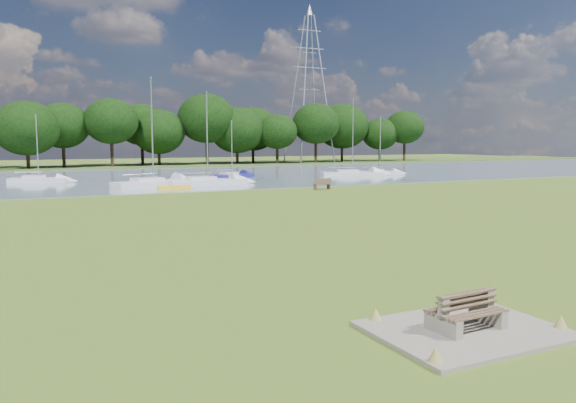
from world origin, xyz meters
name	(u,v)px	position (x,y,z in m)	size (l,w,h in m)	color
ground	(243,237)	(0.00, 0.00, 0.00)	(220.00, 220.00, 0.00)	brown
river	(107,179)	(0.00, 42.00, 0.00)	(220.00, 40.00, 0.10)	gray
far_bank	(80,167)	(0.00, 72.00, 0.00)	(220.00, 20.00, 0.40)	#4C6626
concrete_pad	(466,330)	(0.00, -14.00, 0.05)	(4.20, 3.20, 0.10)	gray
bench_pair	(466,312)	(0.00, -14.00, 0.47)	(1.75, 1.10, 0.91)	gray
riverbank_bench	(323,184)	(15.04, 19.42, 0.50)	(1.65, 0.62, 1.00)	brown
kayak	(174,187)	(3.42, 25.47, 0.19)	(2.86, 0.67, 0.29)	yellow
pylon	(309,64)	(40.51, 70.00, 18.29)	(7.03, 4.93, 28.80)	#969BA5
tree_line	(64,123)	(-2.26, 68.00, 6.79)	(138.35, 9.45, 11.44)	black
sailboat_1	(153,181)	(2.19, 28.57, 0.56)	(7.93, 4.54, 10.03)	silver
sailboat_2	(38,178)	(-7.16, 38.47, 0.49)	(5.88, 3.49, 6.82)	silver
sailboat_3	(207,180)	(7.24, 28.03, 0.54)	(7.39, 2.11, 8.87)	silver
sailboat_5	(379,171)	(31.49, 34.35, 0.46)	(5.31, 3.11, 7.20)	silver
sailboat_6	(232,175)	(12.77, 36.30, 0.45)	(5.58, 3.35, 6.49)	navy
sailboat_8	(352,172)	(27.07, 33.74, 0.48)	(7.62, 4.29, 9.18)	silver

